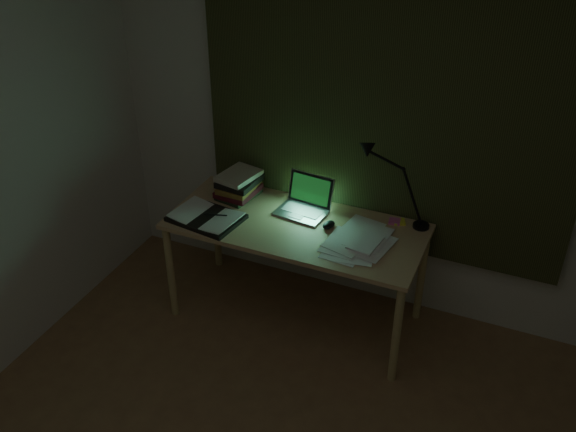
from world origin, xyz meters
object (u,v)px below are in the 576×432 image
object	(u,v)px
open_textbook	(206,217)
desk_lamp	(426,189)
desk	(296,272)
laptop	(301,199)
book_stack	(238,185)
loose_papers	(358,240)

from	to	relation	value
open_textbook	desk_lamp	size ratio (longest dim) A/B	0.79
desk	open_textbook	distance (m)	0.65
laptop	book_stack	bearing A→B (deg)	-178.34
laptop	book_stack	xyz separation A→B (m)	(-0.44, 0.04, -0.02)
desk	desk_lamp	size ratio (longest dim) A/B	2.91
desk	laptop	bearing A→B (deg)	99.16
desk_lamp	laptop	bearing A→B (deg)	-158.76
book_stack	desk_lamp	bearing A→B (deg)	5.31
loose_papers	desk_lamp	xyz separation A→B (m)	(0.29, 0.29, 0.25)
desk	open_textbook	world-z (taller)	open_textbook
desk_lamp	open_textbook	bearing A→B (deg)	-150.63
open_textbook	desk	bearing A→B (deg)	25.31
desk	desk_lamp	distance (m)	0.95
laptop	open_textbook	xyz separation A→B (m)	(-0.49, -0.28, -0.09)
desk	desk_lamp	xyz separation A→B (m)	(0.68, 0.26, 0.61)
open_textbook	desk_lamp	xyz separation A→B (m)	(1.19, 0.42, 0.24)
open_textbook	desk_lamp	distance (m)	1.29
open_textbook	laptop	bearing A→B (deg)	37.86
desk	book_stack	bearing A→B (deg)	160.91
laptop	desk	bearing A→B (deg)	-74.54
desk	book_stack	world-z (taller)	book_stack
desk	book_stack	size ratio (longest dim) A/B	5.84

